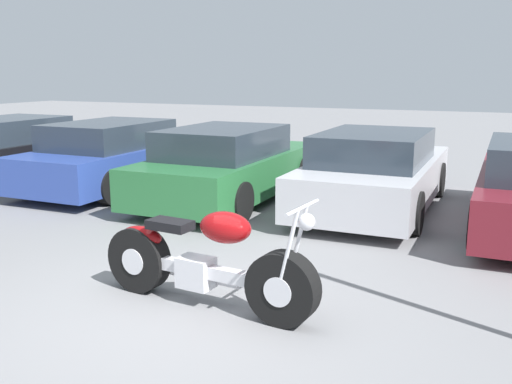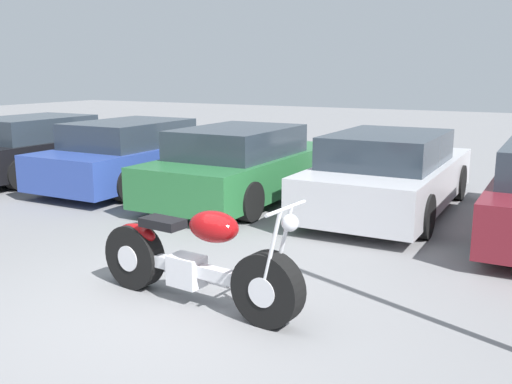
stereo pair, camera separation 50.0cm
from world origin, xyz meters
name	(u,v)px [view 1 (the left image)]	position (x,y,z in m)	size (l,w,h in m)	color
ground_plane	(181,314)	(0.00, 0.00, 0.00)	(60.00, 60.00, 0.00)	slate
motorcycle	(204,262)	(0.11, 0.27, 0.44)	(2.33, 0.68, 1.11)	black
parked_car_black	(14,150)	(-6.77, 4.50, 0.61)	(1.87, 4.39, 1.29)	black
parked_car_blue	(116,156)	(-4.27, 4.66, 0.61)	(1.87, 4.39, 1.29)	#2D479E
parked_car_green	(229,165)	(-1.77, 4.54, 0.61)	(1.87, 4.39, 1.29)	#286B38
parked_car_silver	(375,172)	(0.74, 4.89, 0.61)	(1.87, 4.39, 1.29)	#BCBCC1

